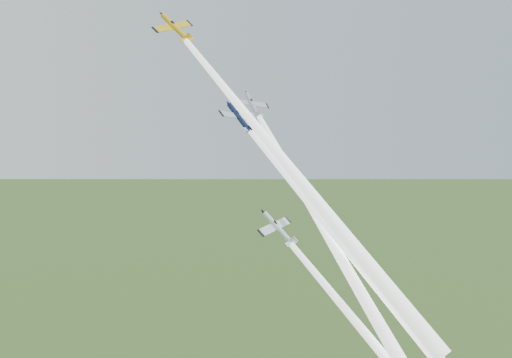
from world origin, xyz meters
name	(u,v)px	position (x,y,z in m)	size (l,w,h in m)	color
plane_yellow	(175,28)	(-9.13, 3.46, 116.43)	(8.31, 8.25, 1.30)	yellow
smoke_trail_yellow	(299,179)	(-3.67, -20.30, 93.45)	(2.26, 2.26, 60.60)	white
plane_navy	(239,117)	(1.42, 0.44, 101.95)	(8.44, 8.37, 1.32)	#0D193D
smoke_trail_navy	(367,274)	(7.42, -23.63, 78.58)	(2.26, 2.26, 61.76)	white
plane_silver_right	(252,105)	(8.49, 5.78, 104.25)	(7.74, 7.68, 1.21)	silver
smoke_trail_silver_right	(335,247)	(6.22, -17.89, 81.85)	(2.26, 2.26, 58.94)	white
plane_silver_low	(278,228)	(0.23, -11.31, 84.56)	(8.61, 8.54, 1.35)	silver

